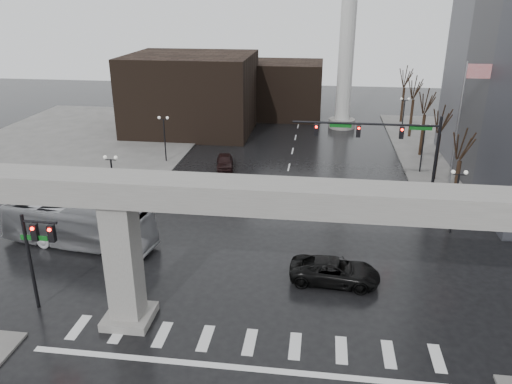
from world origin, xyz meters
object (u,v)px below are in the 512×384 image
(far_car, at_px, (225,162))
(pickup_truck, at_px, (335,271))
(signal_mast_arm, at_px, (391,141))
(city_bus, at_px, (78,225))

(far_car, bearing_deg, pickup_truck, -72.81)
(pickup_truck, bearing_deg, signal_mast_arm, -15.41)
(city_bus, distance_m, far_car, 19.90)
(pickup_truck, bearing_deg, far_car, 31.24)
(signal_mast_arm, xyz_separation_m, city_bus, (-22.92, -10.50, -4.22))
(signal_mast_arm, distance_m, city_bus, 25.56)
(signal_mast_arm, relative_size, city_bus, 1.05)
(signal_mast_arm, height_order, far_car, signal_mast_arm)
(pickup_truck, xyz_separation_m, city_bus, (-18.42, 2.70, 0.81))
(city_bus, bearing_deg, signal_mast_arm, -57.10)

